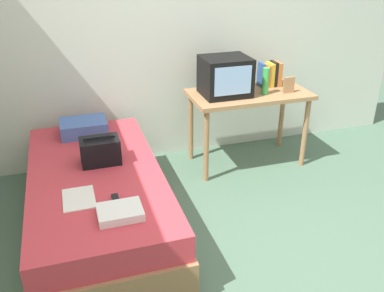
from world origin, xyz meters
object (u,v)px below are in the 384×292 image
(desk, at_px, (249,102))
(remote_dark, at_px, (116,201))
(book_row, at_px, (270,75))
(tv, at_px, (225,76))
(bed, at_px, (98,200))
(magazine, at_px, (79,198))
(handbag, at_px, (100,151))
(folded_towel, at_px, (120,212))
(picture_frame, at_px, (289,85))
(water_bottle, at_px, (266,81))
(pillow, at_px, (84,127))

(desk, bearing_deg, remote_dark, -141.92)
(book_row, bearing_deg, tv, -166.83)
(bed, bearing_deg, magazine, -111.54)
(bed, height_order, handbag, handbag)
(book_row, distance_m, folded_towel, 2.30)
(picture_frame, bearing_deg, book_row, 105.75)
(water_bottle, bearing_deg, tv, 165.34)
(water_bottle, bearing_deg, handbag, -163.87)
(desk, distance_m, handbag, 1.60)
(bed, xyz_separation_m, pillow, (-0.02, 0.73, 0.32))
(bed, relative_size, folded_towel, 7.14)
(water_bottle, distance_m, handbag, 1.71)
(desk, distance_m, folded_towel, 1.98)
(book_row, height_order, pillow, book_row)
(book_row, height_order, picture_frame, book_row)
(water_bottle, bearing_deg, bed, -160.45)
(desk, bearing_deg, picture_frame, -19.40)
(desk, height_order, folded_towel, desk)
(desk, bearing_deg, folded_towel, -138.18)
(water_bottle, xyz_separation_m, handbag, (-1.62, -0.47, -0.27))
(book_row, distance_m, handbag, 1.93)
(book_row, relative_size, picture_frame, 1.58)
(magazine, bearing_deg, water_bottle, 27.54)
(book_row, distance_m, pillow, 1.89)
(bed, bearing_deg, tv, 27.92)
(magazine, bearing_deg, bed, 68.46)
(water_bottle, relative_size, remote_dark, 1.63)
(pillow, distance_m, folded_towel, 1.37)
(water_bottle, height_order, book_row, water_bottle)
(book_row, bearing_deg, picture_frame, -74.25)
(water_bottle, height_order, handbag, water_bottle)
(tv, height_order, picture_frame, tv)
(water_bottle, distance_m, remote_dark, 1.95)
(tv, height_order, book_row, tv)
(tv, height_order, folded_towel, tv)
(water_bottle, relative_size, folded_towel, 0.91)
(water_bottle, distance_m, magazine, 2.10)
(bed, height_order, desk, desk)
(picture_frame, xyz_separation_m, remote_dark, (-1.83, -1.03, -0.31))
(bed, bearing_deg, book_row, 23.97)
(pillow, bearing_deg, magazine, -96.49)
(desk, distance_m, book_row, 0.38)
(tv, xyz_separation_m, book_row, (0.53, 0.12, -0.07))
(book_row, distance_m, remote_dark, 2.21)
(water_bottle, distance_m, picture_frame, 0.24)
(pillow, height_order, remote_dark, pillow)
(desk, xyz_separation_m, tv, (-0.25, 0.01, 0.28))
(bed, bearing_deg, picture_frame, 16.34)
(folded_towel, bearing_deg, book_row, 39.67)
(bed, bearing_deg, folded_towel, -81.31)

